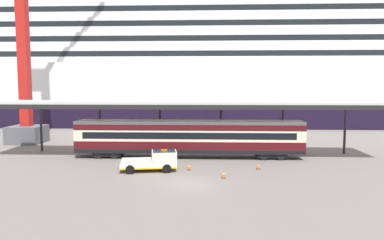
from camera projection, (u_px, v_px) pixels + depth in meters
ground_plane at (191, 184)px, 28.81m from camera, size 400.00×400.00×0.00m
cruise_ship at (129, 67)px, 79.48m from camera, size 140.31×28.76×37.07m
platform_canopy at (189, 104)px, 39.60m from camera, size 43.54×5.93×6.24m
train_carriage at (189, 137)px, 39.51m from camera, size 24.97×2.81×4.11m
service_truck at (154, 160)px, 33.36m from camera, size 5.45×2.87×2.02m
traffic_cone_near at (223, 174)px, 30.77m from camera, size 0.36×0.36×0.64m
traffic_cone_mid at (189, 167)px, 33.75m from camera, size 0.36×0.36×0.62m
traffic_cone_far at (258, 166)px, 34.12m from camera, size 0.36×0.36×0.60m
dockside_crane at (26, 11)px, 48.11m from camera, size 15.12×4.40×56.15m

